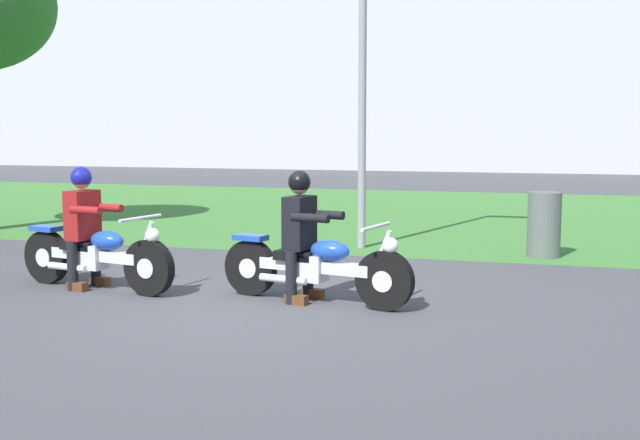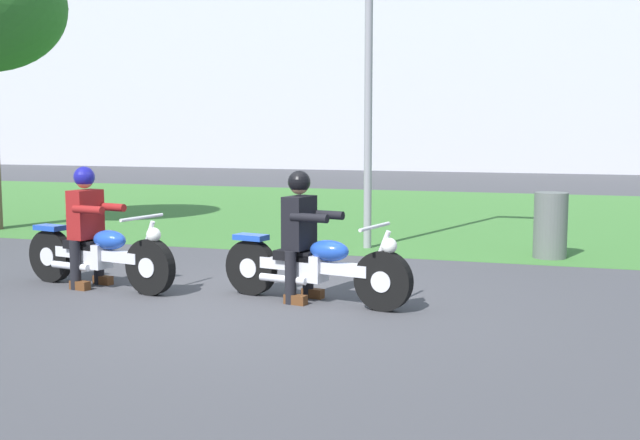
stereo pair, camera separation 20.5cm
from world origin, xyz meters
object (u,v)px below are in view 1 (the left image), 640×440
(motorcycle_follow, at_px, (96,256))
(trash_can, at_px, (544,225))
(streetlight_pole, at_px, (371,10))
(motorcycle_lead, at_px, (315,267))
(rider_lead, at_px, (301,225))
(rider_follow, at_px, (84,218))

(motorcycle_follow, height_order, trash_can, trash_can)
(streetlight_pole, bearing_deg, motorcycle_follow, -120.39)
(motorcycle_lead, height_order, streetlight_pole, streetlight_pole)
(rider_lead, xyz_separation_m, streetlight_pole, (-0.13, 3.81, 2.75))
(rider_follow, bearing_deg, streetlight_pole, 69.16)
(rider_lead, distance_m, motorcycle_follow, 2.46)
(motorcycle_follow, distance_m, trash_can, 6.15)
(rider_lead, xyz_separation_m, motorcycle_follow, (-2.42, -0.08, -0.42))
(motorcycle_lead, height_order, rider_follow, rider_follow)
(rider_follow, distance_m, trash_can, 6.27)
(rider_follow, bearing_deg, motorcycle_follow, -0.85)
(rider_lead, bearing_deg, motorcycle_lead, -0.87)
(motorcycle_lead, bearing_deg, motorcycle_follow, -167.48)
(motorcycle_follow, relative_size, streetlight_pole, 0.38)
(motorcycle_lead, height_order, trash_can, trash_can)
(motorcycle_lead, distance_m, rider_follow, 2.78)
(motorcycle_lead, xyz_separation_m, streetlight_pole, (-0.30, 3.85, 3.18))
(rider_lead, bearing_deg, streetlight_pole, 103.58)
(motorcycle_lead, bearing_deg, streetlight_pole, 106.01)
(rider_follow, distance_m, streetlight_pole, 5.33)
(motorcycle_lead, relative_size, motorcycle_follow, 1.02)
(motorcycle_follow, height_order, rider_follow, rider_follow)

